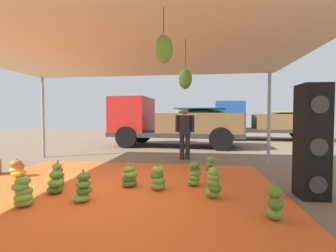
{
  "coord_description": "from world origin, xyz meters",
  "views": [
    {
      "loc": [
        1.56,
        -4.32,
        1.43
      ],
      "look_at": [
        0.8,
        1.91,
        1.18
      ],
      "focal_mm": 25.02,
      "sensor_mm": 36.0,
      "label": 1
    }
  ],
  "objects_px": {
    "banana_bunch_13": "(18,169)",
    "banana_bunch_3": "(275,204)",
    "banana_bunch_5": "(83,188)",
    "banana_bunch_11": "(130,177)",
    "worker_0": "(185,129)",
    "banana_bunch_1": "(158,178)",
    "banana_bunch_14": "(55,183)",
    "banana_bunch_2": "(23,192)",
    "banana_bunch_6": "(211,167)",
    "speaker_stack": "(312,141)",
    "cargo_truck_far": "(262,121)",
    "banana_bunch_4": "(194,174)",
    "cargo_truck_main": "(171,121)",
    "banana_bunch_9": "(58,175)",
    "banana_bunch_7": "(213,183)"
  },
  "relations": [
    {
      "from": "banana_bunch_14",
      "to": "cargo_truck_main",
      "type": "xyz_separation_m",
      "value": [
        1.35,
        7.39,
        1.01
      ]
    },
    {
      "from": "banana_bunch_4",
      "to": "cargo_truck_far",
      "type": "distance_m",
      "value": 11.31
    },
    {
      "from": "banana_bunch_4",
      "to": "banana_bunch_13",
      "type": "relative_size",
      "value": 1.24
    },
    {
      "from": "worker_0",
      "to": "cargo_truck_far",
      "type": "bearing_deg",
      "value": 59.08
    },
    {
      "from": "cargo_truck_far",
      "to": "banana_bunch_1",
      "type": "bearing_deg",
      "value": -113.92
    },
    {
      "from": "cargo_truck_far",
      "to": "worker_0",
      "type": "distance_m",
      "value": 8.67
    },
    {
      "from": "banana_bunch_7",
      "to": "banana_bunch_11",
      "type": "bearing_deg",
      "value": 163.98
    },
    {
      "from": "banana_bunch_2",
      "to": "banana_bunch_6",
      "type": "distance_m",
      "value": 3.78
    },
    {
      "from": "banana_bunch_2",
      "to": "cargo_truck_far",
      "type": "relative_size",
      "value": 0.08
    },
    {
      "from": "banana_bunch_11",
      "to": "banana_bunch_3",
      "type": "bearing_deg",
      "value": -27.73
    },
    {
      "from": "banana_bunch_13",
      "to": "banana_bunch_3",
      "type": "bearing_deg",
      "value": -17.88
    },
    {
      "from": "speaker_stack",
      "to": "banana_bunch_14",
      "type": "bearing_deg",
      "value": -175.29
    },
    {
      "from": "banana_bunch_4",
      "to": "banana_bunch_9",
      "type": "xyz_separation_m",
      "value": [
        -2.77,
        -0.38,
        -0.02
      ]
    },
    {
      "from": "banana_bunch_2",
      "to": "banana_bunch_14",
      "type": "bearing_deg",
      "value": 77.74
    },
    {
      "from": "banana_bunch_13",
      "to": "cargo_truck_far",
      "type": "distance_m",
      "value": 13.23
    },
    {
      "from": "banana_bunch_5",
      "to": "banana_bunch_6",
      "type": "height_order",
      "value": "banana_bunch_6"
    },
    {
      "from": "banana_bunch_5",
      "to": "banana_bunch_11",
      "type": "xyz_separation_m",
      "value": [
        0.54,
        0.91,
        -0.03
      ]
    },
    {
      "from": "cargo_truck_main",
      "to": "cargo_truck_far",
      "type": "height_order",
      "value": "same"
    },
    {
      "from": "banana_bunch_2",
      "to": "banana_bunch_6",
      "type": "relative_size",
      "value": 0.96
    },
    {
      "from": "banana_bunch_1",
      "to": "worker_0",
      "type": "xyz_separation_m",
      "value": [
        0.35,
        3.41,
        0.79
      ]
    },
    {
      "from": "banana_bunch_9",
      "to": "banana_bunch_14",
      "type": "relative_size",
      "value": 1.14
    },
    {
      "from": "banana_bunch_5",
      "to": "banana_bunch_14",
      "type": "bearing_deg",
      "value": 156.32
    },
    {
      "from": "banana_bunch_2",
      "to": "speaker_stack",
      "type": "height_order",
      "value": "speaker_stack"
    },
    {
      "from": "banana_bunch_1",
      "to": "banana_bunch_14",
      "type": "height_order",
      "value": "banana_bunch_1"
    },
    {
      "from": "banana_bunch_1",
      "to": "banana_bunch_5",
      "type": "xyz_separation_m",
      "value": [
        -1.14,
        -0.77,
        0.0
      ]
    },
    {
      "from": "cargo_truck_far",
      "to": "worker_0",
      "type": "height_order",
      "value": "cargo_truck_far"
    },
    {
      "from": "banana_bunch_13",
      "to": "speaker_stack",
      "type": "height_order",
      "value": "speaker_stack"
    },
    {
      "from": "banana_bunch_4",
      "to": "banana_bunch_5",
      "type": "height_order",
      "value": "banana_bunch_4"
    },
    {
      "from": "banana_bunch_2",
      "to": "banana_bunch_11",
      "type": "bearing_deg",
      "value": 42.24
    },
    {
      "from": "banana_bunch_11",
      "to": "worker_0",
      "type": "relative_size",
      "value": 0.27
    },
    {
      "from": "worker_0",
      "to": "cargo_truck_main",
      "type": "bearing_deg",
      "value": 103.42
    },
    {
      "from": "banana_bunch_14",
      "to": "cargo_truck_far",
      "type": "height_order",
      "value": "cargo_truck_far"
    },
    {
      "from": "banana_bunch_1",
      "to": "banana_bunch_6",
      "type": "relative_size",
      "value": 0.92
    },
    {
      "from": "banana_bunch_2",
      "to": "banana_bunch_5",
      "type": "xyz_separation_m",
      "value": [
        0.83,
        0.34,
        -0.0
      ]
    },
    {
      "from": "banana_bunch_9",
      "to": "cargo_truck_main",
      "type": "height_order",
      "value": "cargo_truck_main"
    },
    {
      "from": "banana_bunch_3",
      "to": "banana_bunch_14",
      "type": "relative_size",
      "value": 1.1
    },
    {
      "from": "worker_0",
      "to": "banana_bunch_3",
      "type": "bearing_deg",
      "value": -72.17
    },
    {
      "from": "banana_bunch_11",
      "to": "worker_0",
      "type": "xyz_separation_m",
      "value": [
        0.96,
        3.27,
        0.81
      ]
    },
    {
      "from": "banana_bunch_6",
      "to": "banana_bunch_13",
      "type": "distance_m",
      "value": 4.59
    },
    {
      "from": "banana_bunch_2",
      "to": "banana_bunch_14",
      "type": "height_order",
      "value": "banana_bunch_2"
    },
    {
      "from": "cargo_truck_main",
      "to": "banana_bunch_6",
      "type": "bearing_deg",
      "value": -74.84
    },
    {
      "from": "banana_bunch_2",
      "to": "speaker_stack",
      "type": "xyz_separation_m",
      "value": [
        4.73,
        1.02,
        0.77
      ]
    },
    {
      "from": "banana_bunch_1",
      "to": "banana_bunch_5",
      "type": "distance_m",
      "value": 1.38
    },
    {
      "from": "banana_bunch_6",
      "to": "worker_0",
      "type": "distance_m",
      "value": 2.54
    },
    {
      "from": "cargo_truck_main",
      "to": "banana_bunch_4",
      "type": "bearing_deg",
      "value": -79.71
    },
    {
      "from": "banana_bunch_3",
      "to": "cargo_truck_main",
      "type": "distance_m",
      "value": 8.44
    },
    {
      "from": "banana_bunch_5",
      "to": "banana_bunch_7",
      "type": "relative_size",
      "value": 0.92
    },
    {
      "from": "banana_bunch_9",
      "to": "cargo_truck_far",
      "type": "distance_m",
      "value": 12.9
    },
    {
      "from": "banana_bunch_9",
      "to": "banana_bunch_11",
      "type": "relative_size",
      "value": 1.15
    },
    {
      "from": "banana_bunch_11",
      "to": "speaker_stack",
      "type": "bearing_deg",
      "value": -3.84
    }
  ]
}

